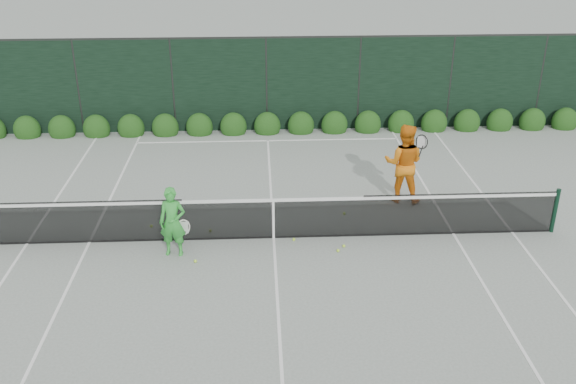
{
  "coord_description": "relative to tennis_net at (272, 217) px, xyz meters",
  "views": [
    {
      "loc": [
        -0.3,
        -12.73,
        6.99
      ],
      "look_at": [
        0.34,
        0.3,
        1.0
      ],
      "focal_mm": 40.0,
      "sensor_mm": 36.0,
      "label": 1
    }
  ],
  "objects": [
    {
      "name": "player_man",
      "position": [
        3.32,
        1.85,
        0.48
      ],
      "size": [
        1.16,
        1.02,
        2.02
      ],
      "rotation": [
        0.0,
        0.0,
        2.85
      ],
      "color": "orange",
      "rests_on": "ground"
    },
    {
      "name": "hedge_row",
      "position": [
        0.02,
        7.15,
        -0.3
      ],
      "size": [
        31.66,
        0.65,
        0.94
      ],
      "color": "#14340E",
      "rests_on": "ground"
    },
    {
      "name": "player_woman",
      "position": [
        -2.12,
        -0.6,
        0.24
      ],
      "size": [
        0.65,
        0.43,
        1.54
      ],
      "rotation": [
        0.0,
        0.0,
        -0.11
      ],
      "color": "green",
      "rests_on": "ground"
    },
    {
      "name": "court_lines",
      "position": [
        0.02,
        0.0,
        -0.53
      ],
      "size": [
        11.03,
        23.83,
        0.01
      ],
      "color": "white",
      "rests_on": "ground"
    },
    {
      "name": "tennis_net",
      "position": [
        0.0,
        0.0,
        0.0
      ],
      "size": [
        12.9,
        0.1,
        1.07
      ],
      "color": "#113321",
      "rests_on": "ground"
    },
    {
      "name": "tennis_balls",
      "position": [
        -0.1,
        -0.03,
        -0.5
      ],
      "size": [
        4.65,
        2.15,
        0.07
      ],
      "color": "#C1F736",
      "rests_on": "ground"
    },
    {
      "name": "windscreen_fence",
      "position": [
        0.02,
        -2.71,
        0.98
      ],
      "size": [
        32.0,
        21.07,
        3.06
      ],
      "color": "black",
      "rests_on": "ground"
    },
    {
      "name": "ground",
      "position": [
        0.02,
        0.0,
        -0.53
      ],
      "size": [
        80.0,
        80.0,
        0.0
      ],
      "primitive_type": "plane",
      "color": "gray",
      "rests_on": "ground"
    }
  ]
}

